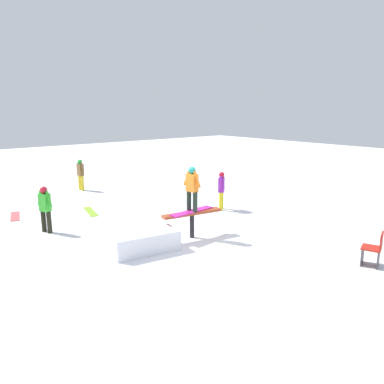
{
  "coord_description": "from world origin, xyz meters",
  "views": [
    {
      "loc": [
        -6.8,
        -8.22,
        3.82
      ],
      "look_at": [
        0.0,
        0.0,
        1.4
      ],
      "focal_mm": 35.0,
      "sensor_mm": 36.0,
      "label": 1
    }
  ],
  "objects_px": {
    "bystander_brown": "(81,173)",
    "folding_chair": "(373,250)",
    "rail_feature": "(192,216)",
    "loose_snowboard_coral": "(15,216)",
    "bystander_green": "(45,207)",
    "loose_snowboard_lime": "(91,212)",
    "bystander_purple": "(221,189)",
    "main_rider_on_rail": "(192,190)"
  },
  "relations": [
    {
      "from": "bystander_green",
      "to": "bystander_purple",
      "type": "distance_m",
      "value": 6.25
    },
    {
      "from": "bystander_green",
      "to": "loose_snowboard_coral",
      "type": "bearing_deg",
      "value": -11.52
    },
    {
      "from": "folding_chair",
      "to": "loose_snowboard_coral",
      "type": "bearing_deg",
      "value": -79.96
    },
    {
      "from": "bystander_brown",
      "to": "folding_chair",
      "type": "distance_m",
      "value": 12.97
    },
    {
      "from": "bystander_green",
      "to": "bystander_brown",
      "type": "distance_m",
      "value": 6.13
    },
    {
      "from": "bystander_purple",
      "to": "loose_snowboard_coral",
      "type": "xyz_separation_m",
      "value": [
        -6.35,
        4.03,
        -0.81
      ]
    },
    {
      "from": "bystander_green",
      "to": "folding_chair",
      "type": "bearing_deg",
      "value": -163.99
    },
    {
      "from": "bystander_green",
      "to": "folding_chair",
      "type": "height_order",
      "value": "bystander_green"
    },
    {
      "from": "rail_feature",
      "to": "loose_snowboard_coral",
      "type": "xyz_separation_m",
      "value": [
        -3.49,
        5.74,
        -0.65
      ]
    },
    {
      "from": "loose_snowboard_lime",
      "to": "loose_snowboard_coral",
      "type": "xyz_separation_m",
      "value": [
        -2.36,
        1.15,
        0.0
      ]
    },
    {
      "from": "rail_feature",
      "to": "loose_snowboard_coral",
      "type": "distance_m",
      "value": 6.75
    },
    {
      "from": "bystander_green",
      "to": "bystander_purple",
      "type": "xyz_separation_m",
      "value": [
        6.05,
        -1.55,
        -0.0
      ]
    },
    {
      "from": "loose_snowboard_lime",
      "to": "bystander_green",
      "type": "bearing_deg",
      "value": 135.76
    },
    {
      "from": "bystander_purple",
      "to": "rail_feature",
      "type": "bearing_deg",
      "value": 171.69
    },
    {
      "from": "bystander_green",
      "to": "loose_snowboard_lime",
      "type": "distance_m",
      "value": 2.58
    },
    {
      "from": "bystander_brown",
      "to": "main_rider_on_rail",
      "type": "bearing_deg",
      "value": -4.7
    },
    {
      "from": "bystander_purple",
      "to": "bystander_brown",
      "type": "xyz_separation_m",
      "value": [
        -2.69,
        6.68,
        0.0
      ]
    },
    {
      "from": "main_rider_on_rail",
      "to": "folding_chair",
      "type": "distance_m",
      "value": 5.01
    },
    {
      "from": "bystander_green",
      "to": "loose_snowboard_lime",
      "type": "height_order",
      "value": "bystander_green"
    },
    {
      "from": "rail_feature",
      "to": "bystander_brown",
      "type": "distance_m",
      "value": 8.39
    },
    {
      "from": "main_rider_on_rail",
      "to": "bystander_purple",
      "type": "relative_size",
      "value": 1.05
    },
    {
      "from": "bystander_purple",
      "to": "loose_snowboard_lime",
      "type": "relative_size",
      "value": 1.05
    },
    {
      "from": "bystander_brown",
      "to": "folding_chair",
      "type": "bearing_deg",
      "value": 4.97
    },
    {
      "from": "loose_snowboard_coral",
      "to": "bystander_purple",
      "type": "bearing_deg",
      "value": -107.2
    },
    {
      "from": "rail_feature",
      "to": "loose_snowboard_lime",
      "type": "height_order",
      "value": "rail_feature"
    },
    {
      "from": "rail_feature",
      "to": "main_rider_on_rail",
      "type": "distance_m",
      "value": 0.8
    },
    {
      "from": "bystander_purple",
      "to": "main_rider_on_rail",
      "type": "bearing_deg",
      "value": 171.69
    },
    {
      "from": "rail_feature",
      "to": "bystander_purple",
      "type": "distance_m",
      "value": 3.34
    },
    {
      "from": "bystander_green",
      "to": "bystander_purple",
      "type": "bearing_deg",
      "value": -122.8
    },
    {
      "from": "main_rider_on_rail",
      "to": "bystander_purple",
      "type": "bearing_deg",
      "value": 26.4
    },
    {
      "from": "main_rider_on_rail",
      "to": "rail_feature",
      "type": "bearing_deg",
      "value": 0.0
    },
    {
      "from": "main_rider_on_rail",
      "to": "bystander_brown",
      "type": "relative_size",
      "value": 1.05
    },
    {
      "from": "bystander_purple",
      "to": "loose_snowboard_lime",
      "type": "bearing_deg",
      "value": 104.99
    },
    {
      "from": "rail_feature",
      "to": "loose_snowboard_coral",
      "type": "bearing_deg",
      "value": 131.08
    },
    {
      "from": "bystander_purple",
      "to": "bystander_brown",
      "type": "bearing_deg",
      "value": 72.71
    },
    {
      "from": "rail_feature",
      "to": "bystander_purple",
      "type": "height_order",
      "value": "bystander_purple"
    },
    {
      "from": "bystander_green",
      "to": "folding_chair",
      "type": "relative_size",
      "value": 1.66
    },
    {
      "from": "bystander_purple",
      "to": "loose_snowboard_coral",
      "type": "relative_size",
      "value": 1.17
    },
    {
      "from": "bystander_brown",
      "to": "loose_snowboard_coral",
      "type": "xyz_separation_m",
      "value": [
        -3.66,
        -2.65,
        -0.81
      ]
    },
    {
      "from": "bystander_brown",
      "to": "folding_chair",
      "type": "xyz_separation_m",
      "value": [
        1.92,
        -12.82,
        -0.41
      ]
    },
    {
      "from": "bystander_green",
      "to": "loose_snowboard_lime",
      "type": "relative_size",
      "value": 1.05
    },
    {
      "from": "bystander_purple",
      "to": "loose_snowboard_lime",
      "type": "xyz_separation_m",
      "value": [
        -3.99,
        2.88,
        -0.81
      ]
    }
  ]
}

